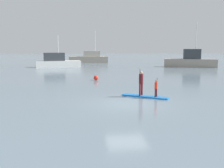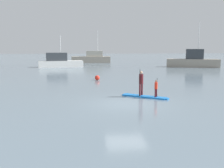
% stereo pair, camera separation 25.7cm
% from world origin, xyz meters
% --- Properties ---
extents(ground_plane, '(240.00, 240.00, 0.00)m').
position_xyz_m(ground_plane, '(0.00, 0.00, 0.00)').
color(ground_plane, slate).
extents(paddleboard_near, '(2.96, 2.39, 0.10)m').
position_xyz_m(paddleboard_near, '(1.65, 1.88, 0.05)').
color(paddleboard_near, blue).
rests_on(paddleboard_near, ground).
extents(paddler_adult, '(0.42, 0.45, 1.88)m').
position_xyz_m(paddler_adult, '(1.40, 2.06, 1.09)').
color(paddler_adult, '#4C1419').
rests_on(paddler_adult, paddleboard_near).
extents(paddler_child_solo, '(0.30, 0.35, 1.28)m').
position_xyz_m(paddler_child_solo, '(2.29, 1.42, 0.76)').
color(paddler_child_solo, '#4C1419').
rests_on(paddler_child_solo, paddleboard_near).
extents(fishing_boat_white_large, '(8.96, 4.72, 7.78)m').
position_xyz_m(fishing_boat_white_large, '(16.37, 27.31, 1.09)').
color(fishing_boat_white_large, '#9E9384').
rests_on(fishing_boat_white_large, ground).
extents(fishing_boat_green_midground, '(8.53, 2.84, 7.06)m').
position_xyz_m(fishing_boat_green_midground, '(-0.46, 41.92, 0.98)').
color(fishing_boat_green_midground, '#9E9384').
rests_on(fishing_boat_green_midground, ground).
extents(motor_boat_small_navy, '(7.80, 3.41, 5.42)m').
position_xyz_m(motor_boat_small_navy, '(-6.51, 30.13, 0.92)').
color(motor_boat_small_navy, silver).
rests_on(motor_boat_small_navy, ground).
extents(mooring_buoy_near, '(0.51, 0.51, 0.51)m').
position_xyz_m(mooring_buoy_near, '(-1.09, 11.58, 0.26)').
color(mooring_buoy_near, red).
rests_on(mooring_buoy_near, ground).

